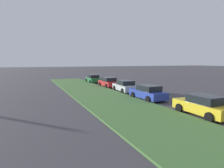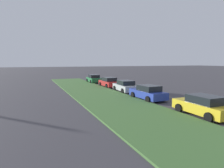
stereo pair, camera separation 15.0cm
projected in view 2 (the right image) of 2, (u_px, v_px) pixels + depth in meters
grass_median at (134, 112)px, 14.36m from camera, size 60.00×6.00×0.12m
parked_car_yellow at (203, 106)px, 13.57m from camera, size 4.33×2.07×1.47m
parked_car_blue at (148, 93)px, 19.33m from camera, size 4.35×2.12×1.47m
parked_car_silver at (125, 86)px, 24.40m from camera, size 4.40×2.21×1.47m
parked_car_red at (109, 82)px, 29.14m from camera, size 4.31×2.04×1.47m
parked_car_green at (94, 79)px, 35.20m from camera, size 4.37×2.15×1.47m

